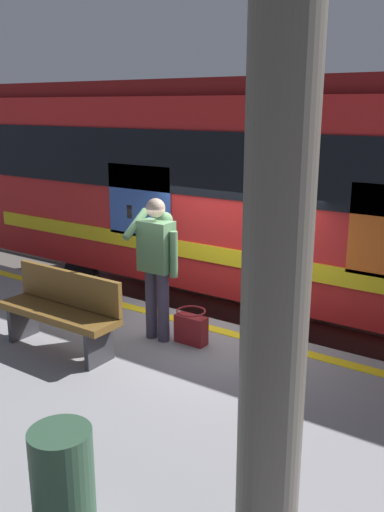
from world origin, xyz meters
name	(u,v)px	position (x,y,z in m)	size (l,w,h in m)	color
ground_plane	(209,380)	(0.00, 0.00, 0.00)	(24.40, 24.40, 0.00)	#4C4742
platform	(71,439)	(0.00, 2.50, 0.46)	(13.45, 5.00, 0.91)	gray
safety_line	(197,324)	(0.00, 0.30, 0.92)	(13.18, 0.16, 0.01)	yellow
track_rail_near	(258,340)	(0.00, -1.42, 0.08)	(17.48, 0.08, 0.16)	slate
track_rail_far	(297,312)	(0.00, -2.85, 0.08)	(17.48, 0.08, 0.16)	slate
train_carriage	(298,184)	(-0.23, -2.13, 2.45)	(11.04, 2.97, 3.82)	red
passenger	(157,258)	(0.14, 0.91, 1.92)	(0.57, 0.55, 1.70)	#383347
handbag	(191,328)	(-0.26, 0.80, 1.11)	(0.39, 0.35, 0.41)	maroon
station_column	(276,282)	(-2.45, 3.15, 2.71)	(0.38, 0.38, 3.59)	#59544C
bench	(62,308)	(0.86, 1.75, 1.41)	(1.56, 0.44, 0.90)	brown
trash_bin	(63,481)	(-1.27, 3.70, 1.28)	(0.41, 0.41, 0.74)	#2D4C38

